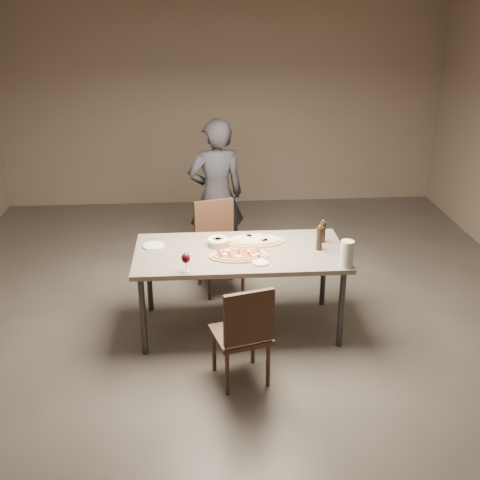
{
  "coord_description": "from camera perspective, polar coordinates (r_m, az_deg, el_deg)",
  "views": [
    {
      "loc": [
        -0.34,
        -4.7,
        2.81
      ],
      "look_at": [
        0.0,
        0.0,
        0.85
      ],
      "focal_mm": 45.0,
      "sensor_mm": 36.0,
      "label": 1
    }
  ],
  "objects": [
    {
      "name": "dining_table",
      "position": [
        5.16,
        0.0,
        -1.61
      ],
      "size": [
        1.8,
        0.9,
        0.75
      ],
      "color": "slate",
      "rests_on": "ground"
    },
    {
      "name": "pepper_mill_right",
      "position": [
        5.17,
        7.54,
        0.18
      ],
      "size": [
        0.06,
        0.06,
        0.23
      ],
      "rotation": [
        0.0,
        0.0,
        -0.28
      ],
      "color": "black",
      "rests_on": "dining_table"
    },
    {
      "name": "carafe",
      "position": [
        4.88,
        10.1,
        -1.32
      ],
      "size": [
        0.11,
        0.11,
        0.22
      ],
      "rotation": [
        0.0,
        0.0,
        0.11
      ],
      "color": "silver",
      "rests_on": "dining_table"
    },
    {
      "name": "wine_glass",
      "position": [
        4.74,
        -5.16,
        -1.78
      ],
      "size": [
        0.07,
        0.07,
        0.16
      ],
      "rotation": [
        0.0,
        0.0,
        0.35
      ],
      "color": "silver",
      "rests_on": "dining_table"
    },
    {
      "name": "side_plate",
      "position": [
        5.28,
        -8.17,
        -0.54
      ],
      "size": [
        0.19,
        0.19,
        0.01
      ],
      "rotation": [
        0.0,
        0.0,
        -0.43
      ],
      "color": "white",
      "rests_on": "dining_table"
    },
    {
      "name": "zucchini_pizza",
      "position": [
        5.02,
        -0.09,
        -1.43
      ],
      "size": [
        0.5,
        0.28,
        0.05
      ],
      "rotation": [
        0.0,
        0.0,
        0.27
      ],
      "color": "tan",
      "rests_on": "dining_table"
    },
    {
      "name": "pepper_mill_left",
      "position": [
        5.33,
        7.85,
        0.79
      ],
      "size": [
        0.05,
        0.05,
        0.21
      ],
      "rotation": [
        0.0,
        0.0,
        0.34
      ],
      "color": "black",
      "rests_on": "dining_table"
    },
    {
      "name": "bread_basket",
      "position": [
        5.24,
        -2.1,
        -0.11
      ],
      "size": [
        0.19,
        0.19,
        0.07
      ],
      "rotation": [
        0.0,
        0.0,
        0.03
      ],
      "color": "beige",
      "rests_on": "dining_table"
    },
    {
      "name": "ham_pizza",
      "position": [
        5.31,
        1.39,
        -0.04
      ],
      "size": [
        0.52,
        0.29,
        0.04
      ],
      "rotation": [
        0.0,
        0.0,
        -0.31
      ],
      "color": "tan",
      "rests_on": "dining_table"
    },
    {
      "name": "room",
      "position": [
        4.92,
        0.0,
        5.93
      ],
      "size": [
        7.0,
        7.0,
        7.0
      ],
      "color": "#58524C",
      "rests_on": "ground"
    },
    {
      "name": "oil_dish",
      "position": [
        4.9,
        1.95,
        -2.16
      ],
      "size": [
        0.13,
        0.13,
        0.02
      ],
      "rotation": [
        0.0,
        0.0,
        0.3
      ],
      "color": "white",
      "rests_on": "dining_table"
    },
    {
      "name": "chair_near",
      "position": [
        4.51,
        0.4,
        -8.57
      ],
      "size": [
        0.49,
        0.49,
        0.85
      ],
      "rotation": [
        0.0,
        0.0,
        0.27
      ],
      "color": "#3E261A",
      "rests_on": "ground"
    },
    {
      "name": "chair_far",
      "position": [
        5.99,
        -2.14,
        -0.06
      ],
      "size": [
        0.52,
        0.52,
        0.9
      ],
      "rotation": [
        0.0,
        0.0,
        3.42
      ],
      "color": "#3E261A",
      "rests_on": "ground"
    },
    {
      "name": "diner",
      "position": [
        6.33,
        -2.27,
        4.23
      ],
      "size": [
        0.67,
        0.51,
        1.63
      ],
      "primitive_type": "imported",
      "rotation": [
        0.0,
        0.0,
        3.36
      ],
      "color": "black",
      "rests_on": "ground"
    }
  ]
}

